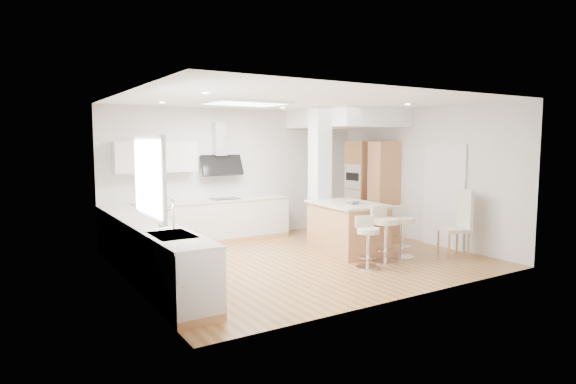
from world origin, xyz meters
TOP-DOWN VIEW (x-y plane):
  - ground at (0.00, 0.00)m, footprint 6.00×6.00m
  - ceiling at (0.00, 0.00)m, footprint 6.00×5.00m
  - wall_back at (0.00, 2.50)m, footprint 6.00×0.04m
  - wall_left at (-3.00, 0.00)m, footprint 0.04×5.00m
  - wall_right at (3.00, 0.00)m, footprint 0.04×5.00m
  - skylight at (-0.79, 0.60)m, footprint 4.10×2.10m
  - window_left at (-2.96, -0.90)m, footprint 0.06×1.28m
  - doorway_right at (2.97, -0.60)m, footprint 0.05×1.00m
  - counter_left at (-2.70, 0.23)m, footprint 0.63×4.50m
  - counter_back at (-0.91, 2.22)m, footprint 3.62×0.63m
  - pillar at (1.05, 0.95)m, footprint 0.35×0.35m
  - soffit at (2.10, 1.40)m, footprint 1.78×2.20m
  - oven_column at (2.68, 1.23)m, footprint 0.63×1.21m
  - peninsula at (1.06, 0.06)m, footprint 1.16×1.64m
  - bar_stool_a at (0.60, -1.05)m, footprint 0.48×0.48m
  - bar_stool_b at (1.11, -0.91)m, footprint 0.49×0.49m
  - bar_stool_c at (1.61, -0.82)m, footprint 0.48×0.48m
  - dining_chair at (2.56, -1.32)m, footprint 0.62×0.62m

SIDE VIEW (x-z plane):
  - ground at x=0.00m, z-range 0.00..0.00m
  - ceiling at x=0.00m, z-range -0.01..0.01m
  - counter_left at x=-2.70m, z-range -0.22..1.13m
  - peninsula at x=1.06m, z-range -0.03..0.99m
  - bar_stool_a at x=0.60m, z-range 0.05..0.92m
  - bar_stool_c at x=1.61m, z-range 0.06..0.99m
  - bar_stool_b at x=1.11m, z-range 0.06..1.05m
  - dining_chair at x=2.56m, z-range 0.04..1.28m
  - counter_back at x=-0.91m, z-range -0.55..1.95m
  - doorway_right at x=2.97m, z-range -0.05..2.05m
  - oven_column at x=2.68m, z-range 0.00..2.10m
  - wall_back at x=0.00m, z-range 0.00..2.80m
  - wall_left at x=-3.00m, z-range 0.00..2.80m
  - wall_right at x=3.00m, z-range 0.00..2.80m
  - pillar at x=1.05m, z-range 0.00..2.80m
  - window_left at x=-2.96m, z-range 1.16..2.23m
  - soffit at x=2.10m, z-range 2.40..2.80m
  - skylight at x=-0.79m, z-range 2.74..2.80m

